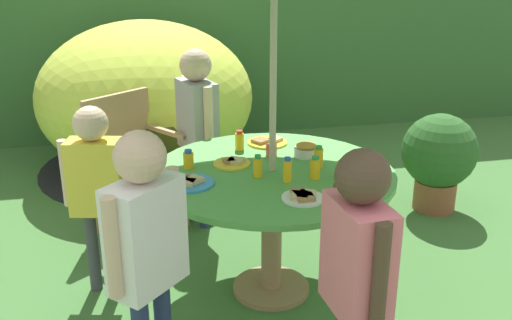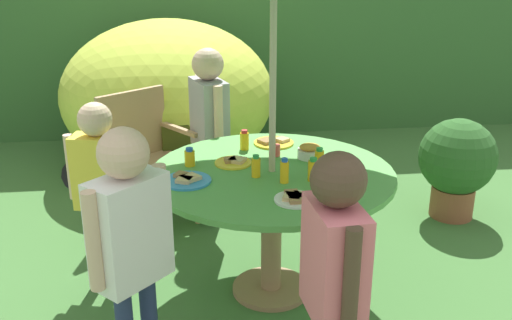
{
  "view_description": "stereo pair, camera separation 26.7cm",
  "coord_description": "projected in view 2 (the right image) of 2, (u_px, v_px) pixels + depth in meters",
  "views": [
    {
      "loc": [
        -0.7,
        -2.88,
        1.92
      ],
      "look_at": [
        -0.08,
        0.04,
        0.81
      ],
      "focal_mm": 41.26,
      "sensor_mm": 36.0,
      "label": 1
    },
    {
      "loc": [
        -0.44,
        -2.93,
        1.92
      ],
      "look_at": [
        -0.08,
        0.04,
        0.81
      ],
      "focal_mm": 41.26,
      "sensor_mm": 36.0,
      "label": 2
    }
  ],
  "objects": [
    {
      "name": "juice_bottle_near_right",
      "position": [
        190.0,
        157.0,
        3.24
      ],
      "size": [
        0.06,
        0.06,
        0.1
      ],
      "color": "yellow",
      "rests_on": "garden_table"
    },
    {
      "name": "garden_table",
      "position": [
        272.0,
        193.0,
        3.23
      ],
      "size": [
        1.33,
        1.33,
        0.75
      ],
      "color": "#93704C",
      "rests_on": "ground_plane"
    },
    {
      "name": "juice_bottle_back_edge",
      "position": [
        244.0,
        140.0,
        3.49
      ],
      "size": [
        0.05,
        0.05,
        0.12
      ],
      "color": "yellow",
      "rests_on": "garden_table"
    },
    {
      "name": "plate_far_left",
      "position": [
        187.0,
        180.0,
        3.03
      ],
      "size": [
        0.25,
        0.25,
        0.03
      ],
      "color": "#338CD8",
      "rests_on": "garden_table"
    },
    {
      "name": "dome_tent",
      "position": [
        168.0,
        95.0,
        5.17
      ],
      "size": [
        2.35,
        2.35,
        1.3
      ],
      "rotation": [
        0.0,
        0.0,
        0.24
      ],
      "color": "#B2C63F",
      "rests_on": "ground_plane"
    },
    {
      "name": "plate_center_back",
      "position": [
        296.0,
        198.0,
        2.81
      ],
      "size": [
        0.21,
        0.21,
        0.03
      ],
      "color": "white",
      "rests_on": "garden_table"
    },
    {
      "name": "ground_plane",
      "position": [
        271.0,
        292.0,
        3.45
      ],
      "size": [
        10.0,
        10.0,
        0.02
      ],
      "primitive_type": "cube",
      "color": "#3D6B33"
    },
    {
      "name": "wooden_chair",
      "position": [
        143.0,
        151.0,
        4.11
      ],
      "size": [
        0.68,
        0.66,
        0.95
      ],
      "rotation": [
        0.0,
        0.0,
        0.64
      ],
      "color": "tan",
      "rests_on": "ground_plane"
    },
    {
      "name": "juice_bottle_far_right",
      "position": [
        319.0,
        159.0,
        3.18
      ],
      "size": [
        0.05,
        0.05,
        0.13
      ],
      "color": "yellow",
      "rests_on": "garden_table"
    },
    {
      "name": "juice_bottle_mid_left",
      "position": [
        313.0,
        170.0,
        3.03
      ],
      "size": [
        0.05,
        0.05,
        0.13
      ],
      "color": "yellow",
      "rests_on": "garden_table"
    },
    {
      "name": "plate_front_edge",
      "position": [
        234.0,
        162.0,
        3.28
      ],
      "size": [
        0.21,
        0.21,
        0.03
      ],
      "color": "yellow",
      "rests_on": "garden_table"
    },
    {
      "name": "child_in_grey_shirt",
      "position": [
        209.0,
        115.0,
        4.02
      ],
      "size": [
        0.27,
        0.41,
        1.26
      ],
      "rotation": [
        0.0,
        0.0,
        -1.27
      ],
      "color": "navy",
      "rests_on": "ground_plane"
    },
    {
      "name": "potted_plant",
      "position": [
        457.0,
        162.0,
        4.24
      ],
      "size": [
        0.55,
        0.55,
        0.74
      ],
      "color": "brown",
      "rests_on": "ground_plane"
    },
    {
      "name": "juice_bottle_spot_a",
      "position": [
        256.0,
        167.0,
        3.08
      ],
      "size": [
        0.05,
        0.05,
        0.12
      ],
      "color": "yellow",
      "rests_on": "garden_table"
    },
    {
      "name": "juice_bottle_mid_right",
      "position": [
        340.0,
        174.0,
        3.01
      ],
      "size": [
        0.06,
        0.06,
        0.1
      ],
      "color": "yellow",
      "rests_on": "garden_table"
    },
    {
      "name": "child_in_yellow_shirt",
      "position": [
        100.0,
        172.0,
        3.29
      ],
      "size": [
        0.37,
        0.22,
        1.11
      ],
      "rotation": [
        0.0,
        0.0,
        -0.22
      ],
      "color": "#3F3F47",
      "rests_on": "ground_plane"
    },
    {
      "name": "child_in_white_shirt",
      "position": [
        130.0,
        231.0,
        2.44
      ],
      "size": [
        0.35,
        0.35,
        1.24
      ],
      "rotation": [
        0.0,
        0.0,
        0.79
      ],
      "color": "navy",
      "rests_on": "ground_plane"
    },
    {
      "name": "plate_center_front",
      "position": [
        273.0,
        142.0,
        3.6
      ],
      "size": [
        0.24,
        0.24,
        0.03
      ],
      "color": "yellow",
      "rests_on": "garden_table"
    },
    {
      "name": "juice_bottle_near_left",
      "position": [
        284.0,
        171.0,
        3.01
      ],
      "size": [
        0.05,
        0.05,
        0.13
      ],
      "color": "yellow",
      "rests_on": "garden_table"
    },
    {
      "name": "child_in_pink_shirt",
      "position": [
        334.0,
        263.0,
        2.22
      ],
      "size": [
        0.21,
        0.42,
        1.22
      ],
      "rotation": [
        0.0,
        0.0,
        1.65
      ],
      "color": "#3F3F47",
      "rests_on": "ground_plane"
    },
    {
      "name": "cup_near",
      "position": [
        275.0,
        150.0,
        3.4
      ],
      "size": [
        0.06,
        0.06,
        0.06
      ],
      "primitive_type": "cylinder",
      "color": "#E04C47",
      "rests_on": "garden_table"
    },
    {
      "name": "hedge_backdrop",
      "position": [
        226.0,
        35.0,
        6.21
      ],
      "size": [
        9.0,
        0.7,
        1.99
      ],
      "primitive_type": "cube",
      "color": "#33602D",
      "rests_on": "ground_plane"
    },
    {
      "name": "snack_bowl",
      "position": [
        310.0,
        151.0,
        3.36
      ],
      "size": [
        0.14,
        0.14,
        0.08
      ],
      "color": "white",
      "rests_on": "garden_table"
    }
  ]
}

